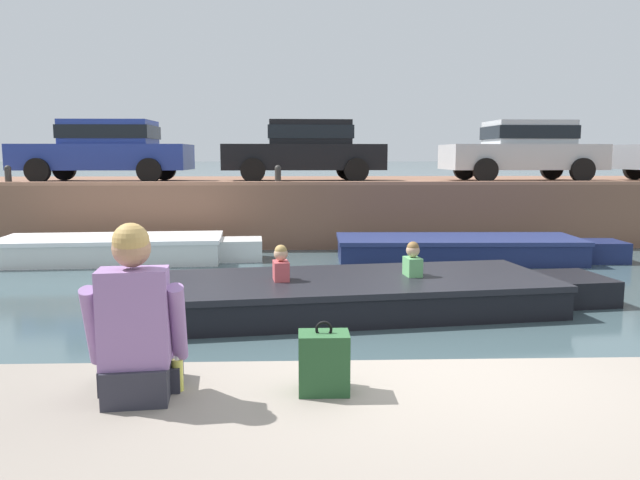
{
  "coord_description": "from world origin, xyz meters",
  "views": [
    {
      "loc": [
        -0.92,
        -3.86,
        2.14
      ],
      "look_at": [
        -0.67,
        3.54,
        1.12
      ],
      "focal_mm": 35.0,
      "sensor_mm": 36.0,
      "label": 1
    }
  ],
  "objects_px": {
    "motorboat_passing": "(374,293)",
    "mooring_bollard_west": "(8,174)",
    "boat_moored_central_navy": "(469,249)",
    "car_left_inner_black": "(305,148)",
    "person_seated_left": "(136,331)",
    "boat_moored_west_white": "(123,249)",
    "bottle_drink": "(178,374)",
    "backpack_on_ledge": "(324,363)",
    "mooring_bollard_mid": "(278,174)",
    "car_leftmost_blue": "(106,148)",
    "car_centre_silver": "(524,148)"
  },
  "relations": [
    {
      "from": "motorboat_passing",
      "to": "mooring_bollard_west",
      "type": "xyz_separation_m",
      "value": [
        -7.55,
        5.77,
        1.47
      ]
    },
    {
      "from": "boat_moored_central_navy",
      "to": "car_left_inner_black",
      "type": "distance_m",
      "value": 5.45
    },
    {
      "from": "motorboat_passing",
      "to": "person_seated_left",
      "type": "height_order",
      "value": "person_seated_left"
    },
    {
      "from": "boat_moored_west_white",
      "to": "bottle_drink",
      "type": "relative_size",
      "value": 25.76
    },
    {
      "from": "boat_moored_central_navy",
      "to": "backpack_on_ledge",
      "type": "height_order",
      "value": "backpack_on_ledge"
    },
    {
      "from": "motorboat_passing",
      "to": "car_left_inner_black",
      "type": "xyz_separation_m",
      "value": [
        -0.88,
        7.71,
        2.08
      ]
    },
    {
      "from": "boat_moored_west_white",
      "to": "motorboat_passing",
      "type": "relative_size",
      "value": 0.8
    },
    {
      "from": "boat_moored_central_navy",
      "to": "mooring_bollard_mid",
      "type": "distance_m",
      "value": 4.58
    },
    {
      "from": "car_leftmost_blue",
      "to": "motorboat_passing",
      "type": "bearing_deg",
      "value": -52.39
    },
    {
      "from": "car_leftmost_blue",
      "to": "mooring_bollard_west",
      "type": "distance_m",
      "value": 2.59
    },
    {
      "from": "boat_moored_central_navy",
      "to": "mooring_bollard_mid",
      "type": "xyz_separation_m",
      "value": [
        -3.9,
        1.9,
        1.46
      ]
    },
    {
      "from": "car_centre_silver",
      "to": "backpack_on_ledge",
      "type": "bearing_deg",
      "value": -114.01
    },
    {
      "from": "motorboat_passing",
      "to": "car_centre_silver",
      "type": "xyz_separation_m",
      "value": [
        4.8,
        7.71,
        2.08
      ]
    },
    {
      "from": "car_centre_silver",
      "to": "person_seated_left",
      "type": "distance_m",
      "value": 14.57
    },
    {
      "from": "car_left_inner_black",
      "to": "car_centre_silver",
      "type": "relative_size",
      "value": 1.04
    },
    {
      "from": "car_leftmost_blue",
      "to": "bottle_drink",
      "type": "xyz_separation_m",
      "value": [
        4.21,
        -12.78,
        -1.39
      ]
    },
    {
      "from": "car_centre_silver",
      "to": "mooring_bollard_west",
      "type": "height_order",
      "value": "car_centre_silver"
    },
    {
      "from": "boat_moored_west_white",
      "to": "motorboat_passing",
      "type": "xyz_separation_m",
      "value": [
        4.6,
        -4.09,
        -0.02
      ]
    },
    {
      "from": "person_seated_left",
      "to": "bottle_drink",
      "type": "bearing_deg",
      "value": 25.64
    },
    {
      "from": "mooring_bollard_mid",
      "to": "bottle_drink",
      "type": "distance_m",
      "value": 10.87
    },
    {
      "from": "car_left_inner_black",
      "to": "person_seated_left",
      "type": "bearing_deg",
      "value": -94.64
    },
    {
      "from": "car_leftmost_blue",
      "to": "mooring_bollard_west",
      "type": "xyz_separation_m",
      "value": [
        -1.61,
        -1.94,
        -0.61
      ]
    },
    {
      "from": "boat_moored_central_navy",
      "to": "bottle_drink",
      "type": "distance_m",
      "value": 9.87
    },
    {
      "from": "boat_moored_west_white",
      "to": "person_seated_left",
      "type": "height_order",
      "value": "person_seated_left"
    },
    {
      "from": "backpack_on_ledge",
      "to": "car_leftmost_blue",
      "type": "bearing_deg",
      "value": 111.41
    },
    {
      "from": "person_seated_left",
      "to": "backpack_on_ledge",
      "type": "distance_m",
      "value": 1.04
    },
    {
      "from": "motorboat_passing",
      "to": "mooring_bollard_mid",
      "type": "xyz_separation_m",
      "value": [
        -1.52,
        5.77,
        1.47
      ]
    },
    {
      "from": "boat_moored_central_navy",
      "to": "backpack_on_ledge",
      "type": "relative_size",
      "value": 14.17
    },
    {
      "from": "car_leftmost_blue",
      "to": "car_centre_silver",
      "type": "relative_size",
      "value": 1.08
    },
    {
      "from": "car_left_inner_black",
      "to": "backpack_on_ledge",
      "type": "xyz_separation_m",
      "value": [
        -0.03,
        -12.83,
        -1.32
      ]
    },
    {
      "from": "mooring_bollard_mid",
      "to": "bottle_drink",
      "type": "height_order",
      "value": "mooring_bollard_mid"
    },
    {
      "from": "car_left_inner_black",
      "to": "mooring_bollard_mid",
      "type": "relative_size",
      "value": 9.34
    },
    {
      "from": "bottle_drink",
      "to": "backpack_on_ledge",
      "type": "height_order",
      "value": "backpack_on_ledge"
    },
    {
      "from": "bottle_drink",
      "to": "mooring_bollard_west",
      "type": "bearing_deg",
      "value": 118.23
    },
    {
      "from": "bottle_drink",
      "to": "mooring_bollard_mid",
      "type": "bearing_deg",
      "value": 88.89
    },
    {
      "from": "car_centre_silver",
      "to": "mooring_bollard_west",
      "type": "xyz_separation_m",
      "value": [
        -12.35,
        -1.94,
        -0.61
      ]
    },
    {
      "from": "car_centre_silver",
      "to": "bottle_drink",
      "type": "height_order",
      "value": "car_centre_silver"
    },
    {
      "from": "car_left_inner_black",
      "to": "bottle_drink",
      "type": "distance_m",
      "value": 12.89
    },
    {
      "from": "motorboat_passing",
      "to": "mooring_bollard_west",
      "type": "height_order",
      "value": "mooring_bollard_west"
    },
    {
      "from": "motorboat_passing",
      "to": "mooring_bollard_west",
      "type": "bearing_deg",
      "value": 142.62
    },
    {
      "from": "car_leftmost_blue",
      "to": "bottle_drink",
      "type": "relative_size",
      "value": 21.2
    },
    {
      "from": "person_seated_left",
      "to": "car_leftmost_blue",
      "type": "bearing_deg",
      "value": 107.31
    },
    {
      "from": "motorboat_passing",
      "to": "bottle_drink",
      "type": "height_order",
      "value": "bottle_drink"
    },
    {
      "from": "car_centre_silver",
      "to": "mooring_bollard_mid",
      "type": "height_order",
      "value": "car_centre_silver"
    },
    {
      "from": "boat_moored_west_white",
      "to": "motorboat_passing",
      "type": "bearing_deg",
      "value": -41.65
    },
    {
      "from": "boat_moored_central_navy",
      "to": "person_seated_left",
      "type": "height_order",
      "value": "person_seated_left"
    },
    {
      "from": "motorboat_passing",
      "to": "mooring_bollard_west",
      "type": "distance_m",
      "value": 9.61
    },
    {
      "from": "boat_moored_central_navy",
      "to": "motorboat_passing",
      "type": "distance_m",
      "value": 4.54
    },
    {
      "from": "car_leftmost_blue",
      "to": "mooring_bollard_west",
      "type": "bearing_deg",
      "value": -129.71
    },
    {
      "from": "motorboat_passing",
      "to": "mooring_bollard_mid",
      "type": "relative_size",
      "value": 14.72
    }
  ]
}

